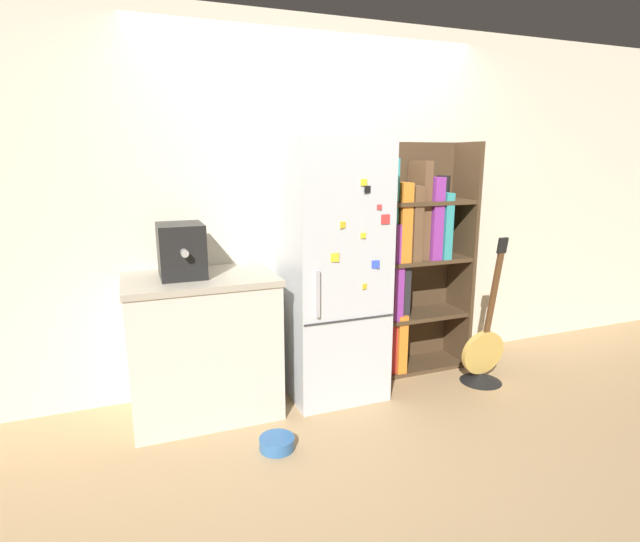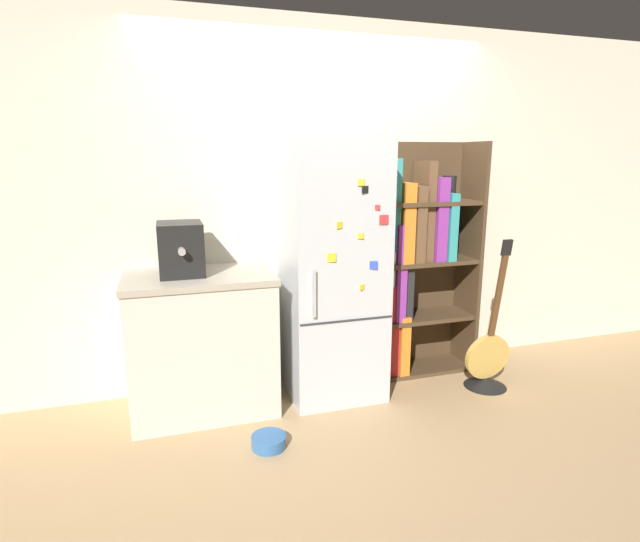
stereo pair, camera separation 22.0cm
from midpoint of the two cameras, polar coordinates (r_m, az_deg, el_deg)
The scene contains 8 objects.
ground_plane at distance 3.63m, azimuth 3.80°, elevation -14.28°, with size 16.00×16.00×0.00m, color tan.
wall_back at distance 3.69m, azimuth 1.42°, elevation 7.37°, with size 8.00×0.05×2.60m.
refrigerator at distance 3.44m, azimuth 3.18°, elevation 0.04°, with size 0.64×0.65×1.78m.
bookshelf at distance 3.87m, azimuth 11.95°, elevation 0.99°, with size 0.82×0.36×1.77m.
kitchen_counter at distance 3.38m, azimuth -11.49°, elevation -8.01°, with size 0.93×0.63×0.93m.
espresso_machine at distance 3.23m, azimuth -13.76°, elevation 2.48°, with size 0.27×0.38×0.33m.
guitar at distance 3.94m, azimuth 20.09°, elevation -10.14°, with size 0.34×0.31×1.12m.
pet_bowl at distance 3.07m, azimuth -3.72°, elevation -18.83°, with size 0.21×0.21×0.07m.
Camera 2 is at (-1.08, -3.04, 1.65)m, focal length 28.00 mm.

